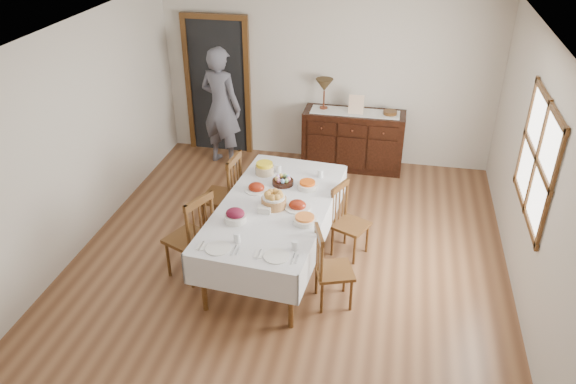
% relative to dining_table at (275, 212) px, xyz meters
% --- Properties ---
extents(ground, '(6.00, 6.00, 0.00)m').
position_rel_dining_table_xyz_m(ground, '(0.14, -0.08, -0.70)').
color(ground, brown).
extents(room_shell, '(5.02, 6.02, 2.65)m').
position_rel_dining_table_xyz_m(room_shell, '(-0.00, 0.35, 0.94)').
color(room_shell, silver).
rests_on(room_shell, ground).
extents(dining_table, '(1.35, 2.38, 0.79)m').
position_rel_dining_table_xyz_m(dining_table, '(0.00, 0.00, 0.00)').
color(dining_table, silver).
rests_on(dining_table, ground).
extents(chair_left_near, '(0.58, 0.58, 1.05)m').
position_rel_dining_table_xyz_m(chair_left_near, '(-0.83, -0.41, -0.17)').
color(chair_left_near, '#513015').
rests_on(chair_left_near, ground).
extents(chair_left_far, '(0.48, 0.48, 1.05)m').
position_rel_dining_table_xyz_m(chair_left_far, '(-0.76, 0.56, -0.17)').
color(chair_left_far, '#513015').
rests_on(chair_left_far, ground).
extents(chair_right_near, '(0.48, 0.48, 0.90)m').
position_rel_dining_table_xyz_m(chair_right_near, '(0.70, -0.56, -0.24)').
color(chair_right_near, '#513015').
rests_on(chair_right_near, ground).
extents(chair_right_far, '(0.49, 0.49, 0.89)m').
position_rel_dining_table_xyz_m(chair_right_far, '(0.78, 0.37, -0.25)').
color(chair_right_far, '#513015').
rests_on(chair_right_far, ground).
extents(sideboard, '(1.50, 0.54, 0.90)m').
position_rel_dining_table_xyz_m(sideboard, '(0.61, 2.64, -0.25)').
color(sideboard, black).
rests_on(sideboard, ground).
extents(person, '(0.70, 0.56, 1.95)m').
position_rel_dining_table_xyz_m(person, '(-1.37, 2.42, 0.28)').
color(person, '#575865').
rests_on(person, ground).
extents(bread_basket, '(0.28, 0.28, 0.19)m').
position_rel_dining_table_xyz_m(bread_basket, '(-0.00, -0.05, 0.18)').
color(bread_basket, '#956438').
rests_on(bread_basket, dining_table).
extents(egg_basket, '(0.25, 0.25, 0.11)m').
position_rel_dining_table_xyz_m(egg_basket, '(-0.01, 0.47, 0.13)').
color(egg_basket, black).
rests_on(egg_basket, dining_table).
extents(ham_platter_a, '(0.28, 0.28, 0.11)m').
position_rel_dining_table_xyz_m(ham_platter_a, '(-0.28, 0.27, 0.12)').
color(ham_platter_a, silver).
rests_on(ham_platter_a, dining_table).
extents(ham_platter_b, '(0.29, 0.29, 0.11)m').
position_rel_dining_table_xyz_m(ham_platter_b, '(0.26, -0.03, 0.12)').
color(ham_platter_b, silver).
rests_on(ham_platter_b, dining_table).
extents(beet_bowl, '(0.24, 0.24, 0.15)m').
position_rel_dining_table_xyz_m(beet_bowl, '(-0.33, -0.42, 0.16)').
color(beet_bowl, silver).
rests_on(beet_bowl, dining_table).
extents(carrot_bowl, '(0.24, 0.24, 0.09)m').
position_rel_dining_table_xyz_m(carrot_bowl, '(0.29, 0.43, 0.13)').
color(carrot_bowl, silver).
rests_on(carrot_bowl, dining_table).
extents(pineapple_bowl, '(0.23, 0.23, 0.14)m').
position_rel_dining_table_xyz_m(pineapple_bowl, '(-0.28, 0.69, 0.16)').
color(pineapple_bowl, tan).
rests_on(pineapple_bowl, dining_table).
extents(casserole_dish, '(0.25, 0.25, 0.08)m').
position_rel_dining_table_xyz_m(casserole_dish, '(0.39, -0.30, 0.13)').
color(casserole_dish, silver).
rests_on(casserole_dish, dining_table).
extents(butter_dish, '(0.15, 0.10, 0.07)m').
position_rel_dining_table_xyz_m(butter_dish, '(-0.07, -0.19, 0.13)').
color(butter_dish, silver).
rests_on(butter_dish, dining_table).
extents(setting_left, '(0.43, 0.31, 0.10)m').
position_rel_dining_table_xyz_m(setting_left, '(-0.31, -0.88, 0.11)').
color(setting_left, silver).
rests_on(setting_left, dining_table).
extents(setting_right, '(0.43, 0.31, 0.10)m').
position_rel_dining_table_xyz_m(setting_right, '(0.27, -0.89, 0.11)').
color(setting_right, silver).
rests_on(setting_right, dining_table).
extents(glass_far_a, '(0.07, 0.07, 0.10)m').
position_rel_dining_table_xyz_m(glass_far_a, '(-0.13, 0.76, 0.14)').
color(glass_far_a, silver).
rests_on(glass_far_a, dining_table).
extents(glass_far_b, '(0.07, 0.07, 0.10)m').
position_rel_dining_table_xyz_m(glass_far_b, '(0.39, 0.73, 0.14)').
color(glass_far_b, silver).
rests_on(glass_far_b, dining_table).
extents(runner, '(1.30, 0.35, 0.01)m').
position_rel_dining_table_xyz_m(runner, '(0.61, 2.63, 0.21)').
color(runner, silver).
rests_on(runner, sideboard).
extents(table_lamp, '(0.26, 0.26, 0.46)m').
position_rel_dining_table_xyz_m(table_lamp, '(0.14, 2.68, 0.56)').
color(table_lamp, brown).
rests_on(table_lamp, sideboard).
extents(picture_frame, '(0.22, 0.08, 0.28)m').
position_rel_dining_table_xyz_m(picture_frame, '(0.63, 2.58, 0.34)').
color(picture_frame, beige).
rests_on(picture_frame, sideboard).
extents(deco_bowl, '(0.20, 0.20, 0.06)m').
position_rel_dining_table_xyz_m(deco_bowl, '(1.12, 2.64, 0.23)').
color(deco_bowl, '#513015').
rests_on(deco_bowl, sideboard).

